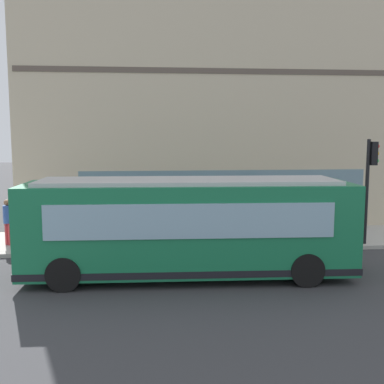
# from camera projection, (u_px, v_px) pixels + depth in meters

# --- Properties ---
(ground) EXTENTS (120.00, 120.00, 0.00)m
(ground) POSITION_uv_depth(u_px,v_px,m) (257.00, 273.00, 14.99)
(ground) COLOR #38383A
(sidewalk_curb) EXTENTS (3.89, 40.00, 0.15)m
(sidewalk_curb) POSITION_uv_depth(u_px,v_px,m) (232.00, 239.00, 19.47)
(sidewalk_curb) COLOR #B2ADA3
(sidewalk_curb) RESTS_ON ground
(building_corner) EXTENTS (7.63, 18.58, 13.04)m
(building_corner) POSITION_uv_depth(u_px,v_px,m) (214.00, 94.00, 24.33)
(building_corner) COLOR beige
(building_corner) RESTS_ON ground
(city_bus_nearside) EXTENTS (2.88, 10.12, 3.07)m
(city_bus_nearside) POSITION_uv_depth(u_px,v_px,m) (188.00, 228.00, 14.41)
(city_bus_nearside) COLOR #197247
(city_bus_nearside) RESTS_ON ground
(traffic_light_near_corner) EXTENTS (0.32, 0.49, 4.09)m
(traffic_light_near_corner) POSITION_uv_depth(u_px,v_px,m) (371.00, 171.00, 18.01)
(traffic_light_near_corner) COLOR black
(traffic_light_near_corner) RESTS_ON sidewalk_curb
(fire_hydrant) EXTENTS (0.35, 0.35, 0.74)m
(fire_hydrant) POSITION_uv_depth(u_px,v_px,m) (263.00, 222.00, 20.98)
(fire_hydrant) COLOR yellow
(fire_hydrant) RESTS_ON sidewalk_curb
(pedestrian_by_light_pole) EXTENTS (0.32, 0.32, 1.81)m
(pedestrian_by_light_pole) POSITION_uv_depth(u_px,v_px,m) (322.00, 214.00, 18.86)
(pedestrian_by_light_pole) COLOR #3F8C4C
(pedestrian_by_light_pole) RESTS_ON sidewalk_curb
(pedestrian_near_hydrant) EXTENTS (0.32, 0.32, 1.78)m
(pedestrian_near_hydrant) POSITION_uv_depth(u_px,v_px,m) (8.00, 219.00, 18.00)
(pedestrian_near_hydrant) COLOR #B23338
(pedestrian_near_hydrant) RESTS_ON sidewalk_curb
(pedestrian_walking_along_curb) EXTENTS (0.32, 0.32, 1.68)m
(pedestrian_walking_along_curb) POSITION_uv_depth(u_px,v_px,m) (75.00, 213.00, 19.60)
(pedestrian_walking_along_curb) COLOR #3359A5
(pedestrian_walking_along_curb) RESTS_ON sidewalk_curb
(newspaper_vending_box) EXTENTS (0.44, 0.43, 0.90)m
(newspaper_vending_box) POSITION_uv_depth(u_px,v_px,m) (236.00, 233.00, 18.09)
(newspaper_vending_box) COLOR #BF3F19
(newspaper_vending_box) RESTS_ON sidewalk_curb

